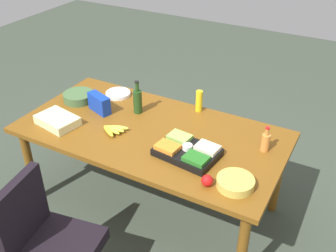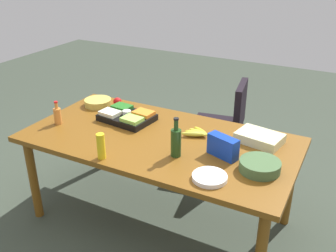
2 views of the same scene
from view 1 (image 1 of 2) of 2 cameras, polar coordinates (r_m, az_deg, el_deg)
ground_plane at (r=3.49m, az=-2.22°, el=-11.16°), size 10.00×10.00×0.00m
conference_table at (r=3.06m, az=-2.48°, el=-1.78°), size 2.04×1.05×0.76m
veggie_tray at (r=2.74m, az=2.82°, el=-3.61°), size 0.45×0.35×0.09m
dressing_bottle at (r=2.84m, az=13.98°, el=-2.22°), size 0.07×0.07×0.19m
banana_bunch at (r=3.01m, az=-7.97°, el=-0.48°), size 0.20×0.18×0.04m
salad_bowl at (r=3.50m, az=-12.85°, el=4.17°), size 0.33×0.33×0.07m
paper_plate_stack at (r=3.54m, az=-7.26°, el=4.67°), size 0.27×0.27×0.03m
sheet_cake at (r=3.19m, az=-15.76°, el=0.79°), size 0.35×0.27×0.07m
apple_red at (r=2.49m, az=5.71°, el=-7.89°), size 0.08×0.08×0.08m
chip_bag_blue at (r=3.28m, az=-9.96°, el=3.26°), size 0.23×0.15×0.15m
mustard_bottle at (r=3.24m, az=4.54°, el=3.64°), size 0.06×0.06×0.18m
wine_bottle at (r=3.21m, az=-4.43°, el=3.70°), size 0.07×0.07×0.28m
chip_bowl at (r=2.52m, az=9.76°, el=-8.10°), size 0.28×0.28×0.06m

